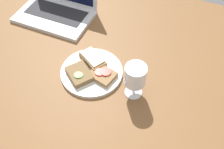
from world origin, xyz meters
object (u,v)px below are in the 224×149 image
(plate, at_px, (92,72))
(sandwich_with_cucumber, at_px, (79,74))
(sandwich_with_cheese, at_px, (93,59))
(laptop, at_px, (57,6))
(sandwich_with_tomato, at_px, (103,75))
(wine_glass, at_px, (135,77))

(plate, bearing_deg, sandwich_with_cucumber, -128.26)
(plate, xyz_separation_m, sandwich_with_cheese, (-0.02, 0.05, 0.02))
(sandwich_with_cucumber, height_order, laptop, laptop)
(sandwich_with_tomato, distance_m, laptop, 0.47)
(sandwich_with_tomato, xyz_separation_m, wine_glass, (0.13, -0.02, 0.07))
(sandwich_with_cheese, bearing_deg, sandwich_with_tomato, -38.47)
(plate, bearing_deg, sandwich_with_tomato, -8.09)
(sandwich_with_tomato, distance_m, sandwich_with_cheese, 0.09)
(sandwich_with_cheese, xyz_separation_m, sandwich_with_cucumber, (-0.01, -0.09, -0.00))
(sandwich_with_cucumber, bearing_deg, sandwich_with_tomato, 21.91)
(plate, bearing_deg, laptop, 138.95)
(sandwich_with_cucumber, xyz_separation_m, laptop, (-0.29, 0.32, 0.02))
(sandwich_with_cucumber, bearing_deg, wine_glass, 4.86)
(plate, xyz_separation_m, sandwich_with_tomato, (0.05, -0.01, 0.02))
(plate, xyz_separation_m, sandwich_with_cucumber, (-0.03, -0.04, 0.02))
(sandwich_with_cheese, distance_m, laptop, 0.38)
(plate, distance_m, laptop, 0.42)
(plate, relative_size, laptop, 0.69)
(sandwich_with_tomato, bearing_deg, plate, 171.91)
(plate, relative_size, sandwich_with_cheese, 1.87)
(sandwich_with_cheese, relative_size, sandwich_with_cucumber, 1.02)
(sandwich_with_cucumber, relative_size, laptop, 0.36)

